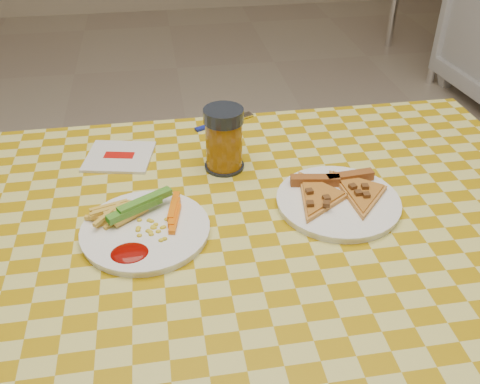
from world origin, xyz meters
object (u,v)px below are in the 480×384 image
plate_left (146,231)px  plate_right (338,203)px  drink_glass (224,140)px  table (245,254)px

plate_left → plate_right: size_ratio=0.97×
plate_right → drink_glass: bearing=138.9°
table → drink_glass: (-0.01, 0.20, 0.14)m
drink_glass → table: bearing=-87.0°
table → plate_right: (0.19, 0.03, 0.08)m
plate_right → table: bearing=-171.6°
plate_right → plate_left: bearing=-175.7°
table → plate_left: (-0.18, -0.00, 0.08)m
drink_glass → plate_right: bearing=-41.1°
plate_left → table: bearing=0.1°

